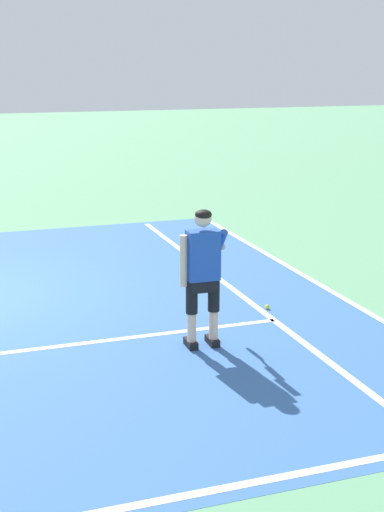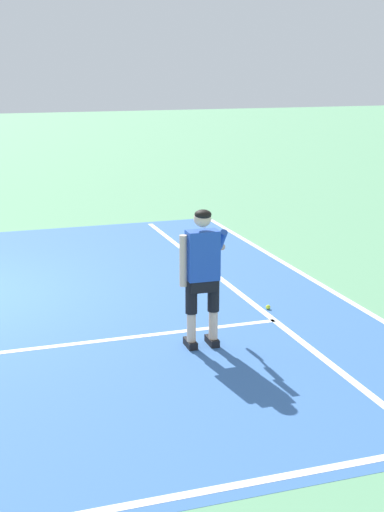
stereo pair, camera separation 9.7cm
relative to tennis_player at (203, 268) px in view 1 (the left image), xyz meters
The scene contains 4 objects.
line_singles_right 2.52m from the tennis_player, 58.23° to the left, with size 0.10×9.95×0.01m, color white.
line_doubles_right 3.41m from the tennis_player, 37.24° to the left, with size 0.10×9.95×0.01m, color white.
tennis_player is the anchor object (origin of this frame).
tennis_ball_near_feet 1.92m from the tennis_player, 37.13° to the left, with size 0.07×0.07×0.07m, color #CCE02D.
Camera 1 is at (0.02, -10.92, 3.39)m, focal length 51.79 mm.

